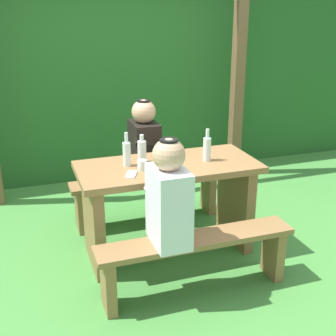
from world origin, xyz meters
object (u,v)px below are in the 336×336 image
at_px(bench_far, 147,190).
at_px(person_black_coat, 144,143).
at_px(bottle_center, 127,153).
at_px(bench_near, 196,253).
at_px(bottle_left, 142,151).
at_px(cell_phone, 131,174).
at_px(picnic_table, 168,193).
at_px(drinking_glass, 142,165).
at_px(bottle_right, 207,148).
at_px(person_white_shirt, 169,196).

xyz_separation_m(bench_far, person_black_coat, (-0.02, -0.00, 0.45)).
bearing_deg(bottle_center, bench_near, -64.94).
bearing_deg(bottle_left, person_black_coat, 71.92).
height_order(bench_far, cell_phone, cell_phone).
relative_size(picnic_table, drinking_glass, 18.53).
xyz_separation_m(picnic_table, bottle_right, (0.32, -0.02, 0.35)).
xyz_separation_m(person_white_shirt, bottle_center, (-0.11, 0.66, 0.10)).
bearing_deg(cell_phone, bottle_right, 34.63).
bearing_deg(person_black_coat, bottle_center, -118.88).
xyz_separation_m(picnic_table, bench_far, (0.00, 0.59, -0.21)).
bearing_deg(bench_near, person_white_shirt, 179.05).
xyz_separation_m(person_white_shirt, person_black_coat, (0.18, 1.18, 0.00)).
bearing_deg(bottle_right, drinking_glass, -175.85).
relative_size(picnic_table, bench_far, 1.00).
height_order(bench_near, drinking_glass, drinking_glass).
bearing_deg(person_white_shirt, bench_near, -0.95).
xyz_separation_m(bottle_left, cell_phone, (-0.15, -0.24, -0.09)).
bearing_deg(cell_phone, person_white_shirt, -49.73).
bearing_deg(bottle_right, person_white_shirt, -132.10).
distance_m(bench_far, person_black_coat, 0.45).
xyz_separation_m(bench_near, bottle_right, (0.32, 0.57, 0.55)).
bearing_deg(bench_near, bottle_center, 115.06).
height_order(bottle_right, cell_phone, bottle_right).
xyz_separation_m(picnic_table, bench_near, (0.00, -0.59, -0.21)).
xyz_separation_m(picnic_table, cell_phone, (-0.33, -0.14, 0.25)).
distance_m(bench_near, bench_far, 1.19).
bearing_deg(bench_near, person_black_coat, 90.90).
bearing_deg(person_white_shirt, bottle_left, 88.21).
bearing_deg(bottle_center, person_white_shirt, -80.57).
relative_size(picnic_table, cell_phone, 10.00).
bearing_deg(person_black_coat, bench_near, -89.10).
bearing_deg(drinking_glass, person_white_shirt, -87.40).
distance_m(drinking_glass, bottle_right, 0.55).
distance_m(bench_near, drinking_glass, 0.76).
distance_m(person_black_coat, cell_phone, 0.79).
distance_m(drinking_glass, bottle_center, 0.16).
bearing_deg(bottle_right, person_black_coat, 118.79).
bearing_deg(bottle_right, bench_near, -118.87).
bearing_deg(bench_far, picnic_table, -90.00).
distance_m(picnic_table, person_white_shirt, 0.67).
distance_m(picnic_table, person_black_coat, 0.64).
bearing_deg(bottle_right, cell_phone, -169.54).
height_order(drinking_glass, bottle_center, bottle_center).
xyz_separation_m(person_white_shirt, bottle_left, (0.02, 0.69, 0.09)).
xyz_separation_m(person_black_coat, bottle_right, (0.34, -0.61, 0.10)).
relative_size(bench_far, person_black_coat, 1.95).
bearing_deg(cell_phone, person_black_coat, 91.09).
height_order(bench_near, person_white_shirt, person_white_shirt).
xyz_separation_m(bottle_left, bottle_center, (-0.13, -0.04, 0.01)).
xyz_separation_m(bench_near, person_black_coat, (-0.02, 1.18, 0.45)).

